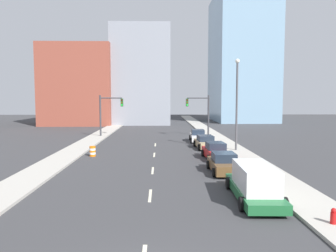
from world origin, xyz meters
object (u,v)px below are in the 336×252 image
at_px(traffic_signal_left, 107,110).
at_px(traffic_signal_right, 202,110).
at_px(fire_hydrant, 334,218).
at_px(sedan_red, 216,151).
at_px(street_lamp, 237,99).
at_px(traffic_barrel, 93,151).
at_px(sedan_tan, 205,142).
at_px(sedan_brown, 224,164).
at_px(box_truck_green, 254,183).
at_px(sedan_white, 198,136).

bearing_deg(traffic_signal_left, traffic_signal_right, 0.00).
bearing_deg(fire_hydrant, sedan_red, 98.41).
xyz_separation_m(street_lamp, fire_hydrant, (-0.46, -19.63, -4.93)).
bearing_deg(traffic_barrel, sedan_tan, 22.47).
bearing_deg(sedan_brown, fire_hydrant, -75.92).
bearing_deg(sedan_red, box_truck_green, -92.80).
bearing_deg(sedan_white, sedan_tan, -86.11).
bearing_deg(sedan_red, sedan_tan, 87.44).
xyz_separation_m(traffic_signal_right, sedan_tan, (-1.00, -10.73, -3.08)).
bearing_deg(traffic_signal_left, box_truck_green, -66.70).
relative_size(sedan_red, sedan_tan, 0.96).
bearing_deg(sedan_tan, street_lamp, -41.90).
xyz_separation_m(traffic_signal_left, sedan_red, (12.35, -17.00, -3.04)).
height_order(street_lamp, box_truck_green, street_lamp).
relative_size(traffic_signal_left, sedan_brown, 1.36).
distance_m(traffic_signal_left, traffic_signal_right, 13.30).
xyz_separation_m(street_lamp, sedan_tan, (-2.83, 2.25, -4.70)).
height_order(traffic_signal_right, fire_hydrant, traffic_signal_right).
distance_m(sedan_brown, sedan_tan, 11.62).
height_order(traffic_signal_left, box_truck_green, traffic_signal_left).
distance_m(traffic_barrel, sedan_white, 15.00).
xyz_separation_m(box_truck_green, sedan_red, (-0.06, 11.82, -0.24)).
height_order(traffic_barrel, box_truck_green, box_truck_green).
bearing_deg(traffic_signal_left, sedan_white, -23.27).
relative_size(traffic_barrel, box_truck_green, 0.15).
distance_m(fire_hydrant, sedan_brown, 10.60).
bearing_deg(fire_hydrant, box_truck_green, 120.69).
bearing_deg(sedan_white, traffic_signal_left, 158.93).
bearing_deg(traffic_barrel, traffic_signal_right, 51.55).
distance_m(traffic_signal_left, sedan_white, 13.56).
xyz_separation_m(traffic_barrel, street_lamp, (14.04, 2.39, 4.87)).
relative_size(sedan_red, sedan_white, 1.01).
bearing_deg(sedan_red, fire_hydrant, -84.66).
distance_m(traffic_signal_left, sedan_brown, 25.57).
bearing_deg(street_lamp, traffic_signal_left, 139.35).
distance_m(street_lamp, sedan_red, 6.75).
relative_size(traffic_signal_right, sedan_white, 1.31).
bearing_deg(box_truck_green, fire_hydrant, -56.96).
height_order(traffic_barrel, sedan_red, sedan_red).
height_order(street_lamp, sedan_red, street_lamp).
height_order(sedan_tan, sedan_white, sedan_white).
relative_size(traffic_barrel, street_lamp, 0.10).
height_order(box_truck_green, sedan_white, box_truck_green).
bearing_deg(fire_hydrant, traffic_signal_right, 92.40).
relative_size(sedan_brown, sedan_white, 0.96).
bearing_deg(box_truck_green, traffic_signal_right, 90.59).
xyz_separation_m(traffic_barrel, sedan_white, (11.05, 10.15, 0.21)).
xyz_separation_m(traffic_signal_left, sedan_tan, (12.30, -10.73, -3.08)).
bearing_deg(street_lamp, box_truck_green, -99.73).
distance_m(sedan_red, sedan_white, 11.79).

